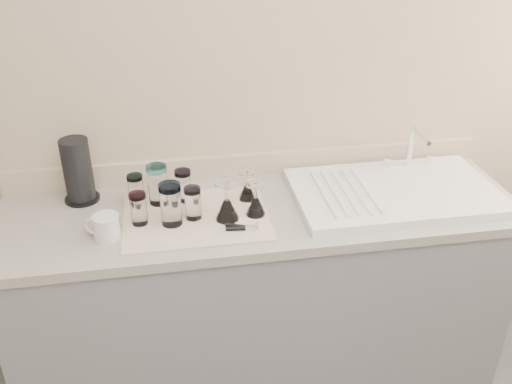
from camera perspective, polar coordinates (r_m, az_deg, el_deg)
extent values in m
cube|color=tan|center=(2.37, -0.68, 9.42)|extent=(3.50, 0.04, 2.50)
cube|color=slate|center=(2.52, 0.54, -10.78)|extent=(2.00, 0.60, 0.86)
cube|color=gray|center=(2.26, 0.59, -1.99)|extent=(2.06, 0.62, 0.04)
cube|color=white|center=(2.39, 13.66, -0.01)|extent=(0.82, 0.50, 0.03)
cylinder|color=silver|center=(2.56, 15.18, 4.49)|extent=(0.02, 0.02, 0.18)
cylinder|color=silver|center=(2.47, 16.14, 5.41)|extent=(0.02, 0.16, 0.02)
cylinder|color=silver|center=(2.55, 12.93, 2.94)|extent=(0.03, 0.03, 0.04)
cylinder|color=silver|center=(2.63, 16.97, 3.21)|extent=(0.03, 0.03, 0.04)
cube|color=white|center=(2.19, -6.03, -2.51)|extent=(0.55, 0.42, 0.01)
cylinder|color=white|center=(2.29, -11.90, 0.07)|extent=(0.06, 0.06, 0.11)
cylinder|color=#1F7580|center=(2.26, -12.06, 1.45)|extent=(0.06, 0.06, 0.02)
cylinder|color=white|center=(2.27, -9.78, 0.50)|extent=(0.08, 0.08, 0.14)
cylinder|color=#3CB4BE|center=(2.23, -9.95, 2.31)|extent=(0.08, 0.08, 0.02)
cylinder|color=white|center=(2.28, -7.27, 0.47)|extent=(0.06, 0.06, 0.11)
cylinder|color=#774296|center=(2.25, -7.37, 1.93)|extent=(0.07, 0.07, 0.02)
cylinder|color=white|center=(2.15, -11.64, -1.82)|extent=(0.06, 0.06, 0.11)
cylinder|color=#D12575|center=(2.12, -11.81, -0.37)|extent=(0.06, 0.06, 0.02)
cylinder|color=white|center=(2.12, -8.49, -1.47)|extent=(0.08, 0.08, 0.14)
cylinder|color=blue|center=(2.08, -8.66, 0.47)|extent=(0.08, 0.08, 0.02)
cylinder|color=white|center=(2.16, -6.31, -1.29)|extent=(0.06, 0.06, 0.11)
cylinder|color=#A78FDE|center=(2.13, -6.41, 0.19)|extent=(0.06, 0.06, 0.02)
cone|color=white|center=(2.28, -0.88, 0.04)|extent=(0.07, 0.07, 0.06)
cylinder|color=white|center=(2.26, -0.89, 1.33)|extent=(0.01, 0.01, 0.05)
cylinder|color=white|center=(2.24, -0.90, 1.98)|extent=(0.07, 0.07, 0.01)
cone|color=white|center=(2.15, -2.91, -1.75)|extent=(0.09, 0.09, 0.08)
cylinder|color=white|center=(2.11, -2.96, -0.01)|extent=(0.01, 0.01, 0.07)
cylinder|color=white|center=(2.09, -2.98, 0.90)|extent=(0.09, 0.09, 0.01)
cone|color=white|center=(2.18, -0.03, -1.41)|extent=(0.08, 0.08, 0.07)
cylinder|color=white|center=(2.14, -0.03, 0.07)|extent=(0.01, 0.01, 0.06)
cylinder|color=white|center=(2.13, -0.03, 0.83)|extent=(0.08, 0.08, 0.01)
cube|color=silver|center=(2.10, -0.39, -3.61)|extent=(0.05, 0.04, 0.02)
cylinder|color=black|center=(2.09, -1.76, -3.67)|extent=(0.10, 0.03, 0.02)
cylinder|color=black|center=(2.11, -1.83, -3.43)|extent=(0.09, 0.05, 0.02)
cylinder|color=silver|center=(2.11, -14.71, -3.46)|extent=(0.12, 0.12, 0.10)
torus|color=silver|center=(2.13, -15.88, -3.32)|extent=(0.07, 0.04, 0.07)
cylinder|color=black|center=(2.41, -16.96, -0.61)|extent=(0.14, 0.14, 0.01)
cylinder|color=black|center=(2.35, -17.41, 2.17)|extent=(0.11, 0.11, 0.25)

